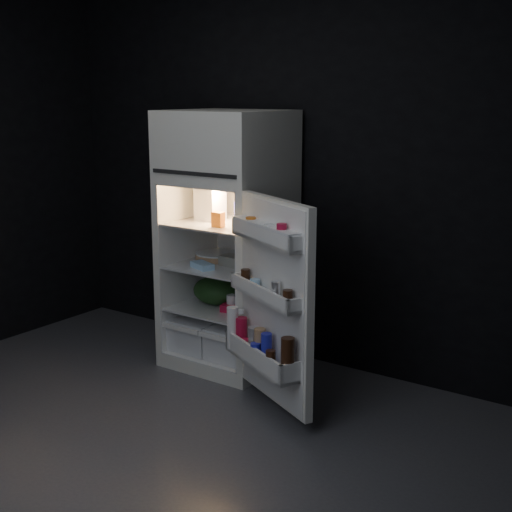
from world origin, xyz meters
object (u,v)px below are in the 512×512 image
Objects in this scene: fridge_door at (271,305)px; yogurt_tray at (239,308)px; milk_jug at (210,203)px; refrigerator at (229,231)px; egg_carton at (240,262)px.

fridge_door is 0.75m from yogurt_tray.
refrigerator is at bearing 14.29° from milk_jug.
fridge_door is 5.08× the size of milk_jug.
egg_carton reaches higher than yogurt_tray.
refrigerator is 7.78× the size of yogurt_tray.
egg_carton is 1.34× the size of yogurt_tray.
fridge_door reaches higher than yogurt_tray.
egg_carton is at bearing -3.21° from milk_jug.
refrigerator reaches higher than milk_jug.
egg_carton is 0.32m from yogurt_tray.
yogurt_tray is at bearing -34.25° from refrigerator.
yogurt_tray is (-0.56, 0.44, -0.23)m from fridge_door.
milk_jug is at bearing 149.04° from fridge_door.
fridge_door is at bearing -34.34° from egg_carton.
milk_jug is 0.76m from yogurt_tray.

